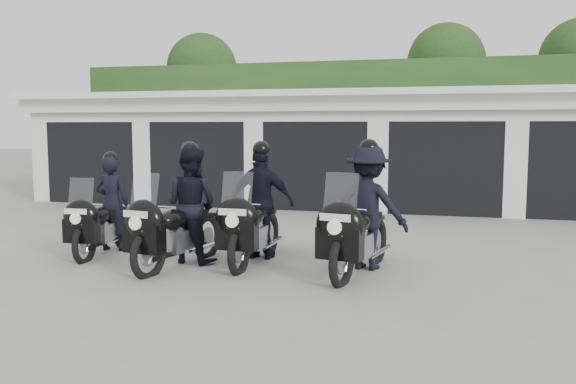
% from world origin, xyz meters
% --- Properties ---
extents(ground, '(80.00, 80.00, 0.00)m').
position_xyz_m(ground, '(0.00, 0.00, 0.00)').
color(ground, gray).
rests_on(ground, ground).
extents(garage_block, '(16.40, 6.80, 2.96)m').
position_xyz_m(garage_block, '(-0.00, 8.06, 1.42)').
color(garage_block, silver).
rests_on(garage_block, ground).
extents(background_vegetation, '(20.00, 3.90, 5.80)m').
position_xyz_m(background_vegetation, '(0.37, 12.92, 2.77)').
color(background_vegetation, '#1B3A15').
rests_on(background_vegetation, ground).
extents(police_bike_a, '(0.66, 1.97, 1.72)m').
position_xyz_m(police_bike_a, '(-2.24, -0.36, 0.68)').
color(police_bike_a, black).
rests_on(police_bike_a, ground).
extents(police_bike_b, '(1.05, 2.17, 1.91)m').
position_xyz_m(police_bike_b, '(-0.65, -0.77, 0.80)').
color(police_bike_b, black).
rests_on(police_bike_b, ground).
extents(police_bike_c, '(1.05, 2.20, 1.91)m').
position_xyz_m(police_bike_c, '(0.35, -0.23, 0.81)').
color(police_bike_c, black).
rests_on(police_bike_c, ground).
extents(police_bike_d, '(1.27, 2.23, 1.96)m').
position_xyz_m(police_bike_d, '(2.03, -0.50, 0.83)').
color(police_bike_d, black).
rests_on(police_bike_d, ground).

